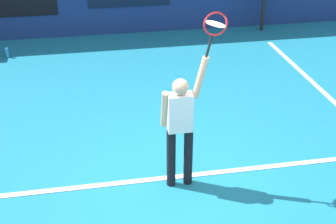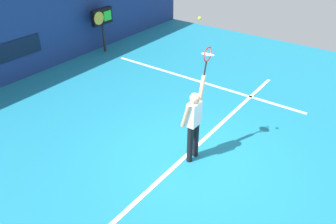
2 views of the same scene
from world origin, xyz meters
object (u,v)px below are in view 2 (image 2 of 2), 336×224
tennis_ball (200,18)px  scoreboard_clock (102,18)px  tennis_racket (207,56)px  tennis_player (194,121)px

tennis_ball → scoreboard_clock: (3.57, 6.42, -1.89)m
tennis_ball → scoreboard_clock: tennis_ball is taller
tennis_racket → scoreboard_clock: bearing=63.2°
tennis_racket → scoreboard_clock: (3.26, 6.46, -1.06)m
tennis_player → tennis_ball: bearing=19.4°
tennis_racket → scoreboard_clock: size_ratio=0.37×
tennis_player → scoreboard_clock: size_ratio=1.17×
tennis_player → tennis_ball: tennis_ball is taller
tennis_racket → tennis_ball: 0.89m
tennis_racket → scoreboard_clock: 7.32m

